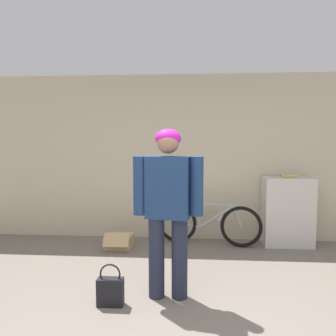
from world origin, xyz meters
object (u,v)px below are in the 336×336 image
(banana, at_px, (289,176))
(bicycle, at_px, (208,223))
(handbag, at_px, (110,290))
(cardboard_box, at_px, (119,241))
(person, at_px, (168,201))

(banana, bearing_deg, bicycle, -175.43)
(bicycle, height_order, handbag, bicycle)
(bicycle, relative_size, cardboard_box, 3.40)
(bicycle, distance_m, banana, 1.40)
(banana, relative_size, cardboard_box, 0.60)
(banana, distance_m, cardboard_box, 2.71)
(person, height_order, cardboard_box, person)
(bicycle, xyz_separation_m, banana, (1.20, 0.10, 0.72))
(person, relative_size, bicycle, 1.08)
(bicycle, bearing_deg, banana, 14.72)
(cardboard_box, bearing_deg, person, -60.71)
(person, distance_m, bicycle, 1.89)
(banana, bearing_deg, person, -133.05)
(banana, distance_m, handbag, 3.12)
(bicycle, bearing_deg, handbag, -107.87)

